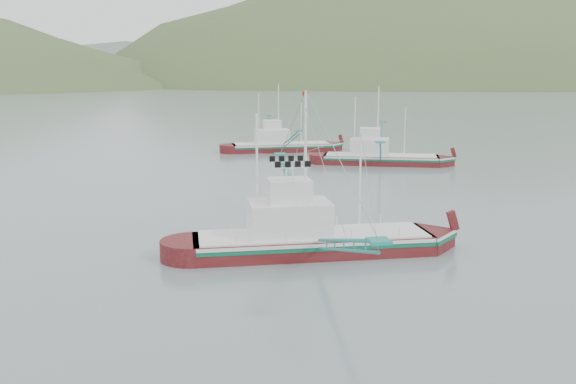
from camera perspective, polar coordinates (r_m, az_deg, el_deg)
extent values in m
plane|color=slate|center=(41.07, 1.59, -5.97)|extent=(1200.00, 1200.00, 0.00)
cube|color=#4D0C0F|center=(42.27, 2.21, -5.18)|extent=(15.68, 4.57, 2.08)
cube|color=silver|center=(42.03, 2.22, -4.03)|extent=(15.37, 4.64, 0.23)
cube|color=#0C593F|center=(42.10, 2.22, -4.37)|extent=(15.37, 4.66, 0.23)
cube|color=silver|center=(41.98, 2.23, -3.75)|extent=(14.89, 4.34, 0.12)
cube|color=silver|center=(41.44, 0.12, -2.39)|extent=(5.28, 3.46, 2.28)
cube|color=silver|center=(41.04, 0.13, 0.15)|extent=(2.76, 2.36, 1.45)
cylinder|color=white|center=(40.94, 1.56, 2.48)|extent=(0.17, 0.17, 9.34)
cylinder|color=white|center=(40.59, -2.77, 1.39)|extent=(0.15, 0.15, 7.94)
cylinder|color=white|center=(42.00, 6.42, 0.69)|extent=(0.12, 0.12, 6.54)
cube|color=#4D0C0F|center=(81.24, 8.24, 2.58)|extent=(14.68, 8.36, 1.90)
cube|color=silver|center=(81.12, 8.25, 3.14)|extent=(14.44, 8.33, 0.21)
cube|color=#0C593F|center=(81.16, 8.25, 2.98)|extent=(14.45, 8.35, 0.21)
cube|color=silver|center=(81.10, 8.26, 3.28)|extent=(13.95, 7.94, 0.11)
cube|color=silver|center=(80.99, 7.27, 4.00)|extent=(5.49, 4.45, 2.09)
cube|color=silver|center=(80.80, 7.30, 5.21)|extent=(3.03, 2.80, 1.33)
cylinder|color=white|center=(80.65, 8.00, 6.26)|extent=(0.15, 0.15, 8.54)
cylinder|color=white|center=(80.79, 5.96, 5.86)|extent=(0.13, 0.13, 7.26)
cylinder|color=white|center=(80.79, 10.34, 5.28)|extent=(0.11, 0.11, 5.98)
cube|color=#4D0C0F|center=(92.79, -0.56, 3.74)|extent=(14.23, 3.95, 1.89)
cube|color=silver|center=(92.69, -0.56, 4.24)|extent=(13.95, 4.02, 0.21)
cube|color=#0C593F|center=(92.72, -0.56, 4.09)|extent=(13.95, 4.04, 0.21)
cube|color=silver|center=(92.67, -0.56, 4.35)|extent=(13.52, 3.75, 0.11)
cube|color=silver|center=(92.33, -1.43, 4.95)|extent=(4.76, 3.08, 2.08)
cube|color=silver|center=(92.16, -1.43, 6.00)|extent=(2.48, 2.11, 1.32)
cylinder|color=white|center=(92.19, -0.85, 6.95)|extent=(0.15, 0.15, 8.51)
cylinder|color=white|center=(91.82, -2.61, 6.52)|extent=(0.13, 0.13, 7.23)
cylinder|color=white|center=(92.88, 1.18, 6.19)|extent=(0.11, 0.11, 5.96)
ellipsoid|color=#42572D|center=(530.32, 17.29, 9.29)|extent=(684.00, 432.00, 306.00)
ellipsoid|color=slate|center=(599.68, -7.31, 9.85)|extent=(960.00, 400.00, 240.00)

